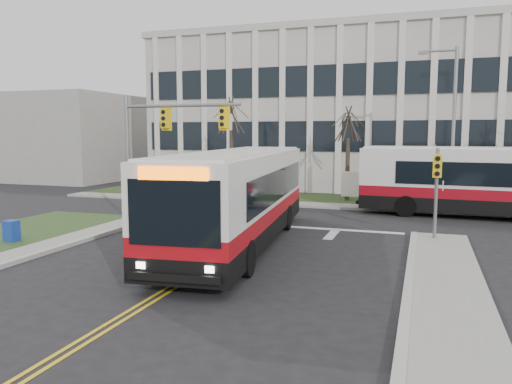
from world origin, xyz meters
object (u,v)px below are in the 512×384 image
object	(u,v)px
bus_main	(239,199)
streetlight	(451,119)
directory_sign	(353,185)
newspaper_box_blue	(12,232)
bus_cross	(495,184)

from	to	relation	value
bus_main	streetlight	bearing A→B (deg)	50.26
directory_sign	newspaper_box_blue	xyz separation A→B (m)	(-11.28, -16.40, -0.70)
directory_sign	bus_main	bearing A→B (deg)	-101.03
streetlight	directory_sign	bearing A→B (deg)	166.77
streetlight	bus_main	distance (m)	15.14
bus_main	bus_cross	xyz separation A→B (m)	(10.37, 10.08, -0.01)
newspaper_box_blue	streetlight	bearing A→B (deg)	44.47
bus_main	newspaper_box_blue	size ratio (longest dim) A/B	14.30
directory_sign	newspaper_box_blue	bearing A→B (deg)	-124.51
bus_cross	directory_sign	bearing A→B (deg)	-110.15
directory_sign	bus_cross	distance (m)	8.51
directory_sign	bus_main	world-z (taller)	bus_main
streetlight	bus_main	xyz separation A→B (m)	(-8.18, -12.28, -3.38)
streetlight	bus_cross	distance (m)	4.60
streetlight	newspaper_box_blue	distance (m)	23.08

